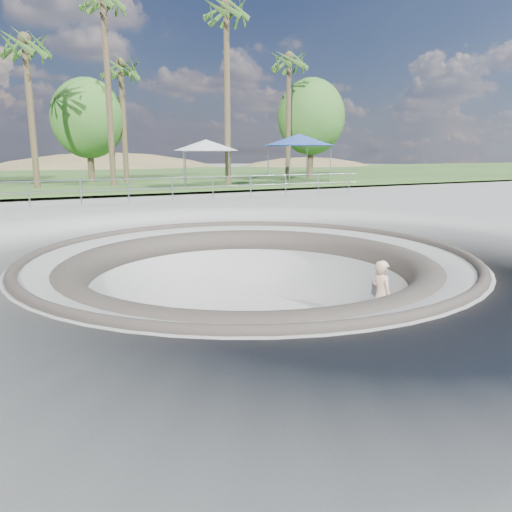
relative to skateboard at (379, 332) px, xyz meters
name	(u,v)px	position (x,y,z in m)	size (l,w,h in m)	color
ground	(249,255)	(-2.70, 1.51, 1.83)	(180.00, 180.00, 0.00)	#A0A19B
skate_bowl	(249,330)	(-2.70, 1.51, 0.00)	(14.00, 14.00, 4.10)	#A0A19B
grass_strip	(67,177)	(-2.70, 35.51, 2.05)	(180.00, 36.00, 0.12)	#2F5020
distant_hills	(80,225)	(1.08, 58.68, -5.19)	(103.20, 45.00, 28.60)	brown
safety_railing	(128,190)	(-2.70, 13.51, 2.52)	(25.00, 0.06, 1.03)	gray
skateboard	(379,332)	(0.00, 0.00, 0.00)	(0.90, 0.48, 0.09)	#905E39
skater	(381,296)	(0.00, 0.00, 0.88)	(0.63, 0.41, 1.72)	beige
canopy_white	(206,145)	(3.44, 19.77, 4.52)	(5.10, 5.10, 2.76)	gray
canopy_blue	(299,140)	(9.78, 19.51, 4.90)	(6.30, 6.30, 3.18)	gray
palm_b	(25,48)	(-5.80, 22.79, 9.68)	(2.60, 2.60, 8.96)	brown
palm_c	(103,7)	(-1.45, 22.92, 12.31)	(2.60, 2.60, 11.82)	brown
palm_d	(121,70)	(0.08, 26.16, 9.38)	(2.60, 2.60, 8.64)	brown
palm_e	(226,16)	(4.97, 20.01, 11.87)	(2.60, 2.60, 11.34)	brown
palm_f	(289,64)	(11.46, 23.73, 10.25)	(2.60, 2.60, 9.58)	brown
bushy_tree_mid	(88,119)	(-2.06, 27.15, 6.31)	(4.83, 4.39, 6.96)	brown
bushy_tree_right	(311,117)	(14.33, 25.11, 6.78)	(5.35, 4.86, 7.72)	brown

